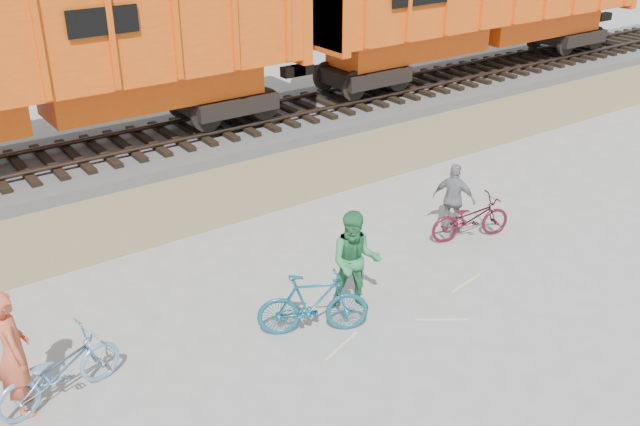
# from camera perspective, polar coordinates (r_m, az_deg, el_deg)

# --- Properties ---
(ground) EXTENTS (120.00, 120.00, 0.00)m
(ground) POSITION_cam_1_polar(r_m,az_deg,el_deg) (12.47, 3.22, -7.22)
(ground) COLOR #9E9E99
(ground) RESTS_ON ground
(gravel_strip) EXTENTS (120.00, 3.00, 0.02)m
(gravel_strip) POSITION_cam_1_polar(r_m,az_deg,el_deg) (16.58, -8.69, 1.27)
(gravel_strip) COLOR #8B7C56
(gravel_strip) RESTS_ON ground
(ballast_bed) EXTENTS (120.00, 4.00, 0.30)m
(ballast_bed) POSITION_cam_1_polar(r_m,az_deg,el_deg) (19.51, -13.52, 5.06)
(ballast_bed) COLOR slate
(ballast_bed) RESTS_ON ground
(track) EXTENTS (120.00, 2.60, 0.24)m
(track) POSITION_cam_1_polar(r_m,az_deg,el_deg) (19.40, -13.62, 5.95)
(track) COLOR black
(track) RESTS_ON ballast_bed
(hopper_car_center) EXTENTS (14.00, 3.13, 4.65)m
(hopper_car_center) POSITION_cam_1_polar(r_m,az_deg,el_deg) (17.95, -22.65, 11.61)
(hopper_car_center) COLOR black
(hopper_car_center) RESTS_ON track
(bicycle_blue) EXTENTS (1.94, 0.97, 0.97)m
(bicycle_blue) POSITION_cam_1_polar(r_m,az_deg,el_deg) (10.78, -20.19, -11.76)
(bicycle_blue) COLOR #719EC8
(bicycle_blue) RESTS_ON ground
(bicycle_teal) EXTENTS (1.82, 1.30, 1.08)m
(bicycle_teal) POSITION_cam_1_polar(r_m,az_deg,el_deg) (11.44, -0.56, -7.29)
(bicycle_teal) COLOR #165A76
(bicycle_teal) RESTS_ON ground
(bicycle_maroon) EXTENTS (1.81, 1.07, 0.90)m
(bicycle_maroon) POSITION_cam_1_polar(r_m,az_deg,el_deg) (14.69, 11.95, -0.40)
(bicycle_maroon) COLOR #521020
(bicycle_maroon) RESTS_ON ground
(person_solo) EXTENTS (0.48, 0.71, 1.90)m
(person_solo) POSITION_cam_1_polar(r_m,az_deg,el_deg) (10.53, -23.35, -10.21)
(person_solo) COLOR #CC5334
(person_solo) RESTS_ON ground
(person_man) EXTENTS (1.10, 1.06, 1.79)m
(person_man) POSITION_cam_1_polar(r_m,az_deg,el_deg) (11.90, 2.82, -3.90)
(person_man) COLOR #2C7946
(person_man) RESTS_ON ground
(person_woman) EXTENTS (0.74, 0.95, 1.51)m
(person_woman) POSITION_cam_1_polar(r_m,az_deg,el_deg) (14.74, 10.66, 1.11)
(person_woman) COLOR gray
(person_woman) RESTS_ON ground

